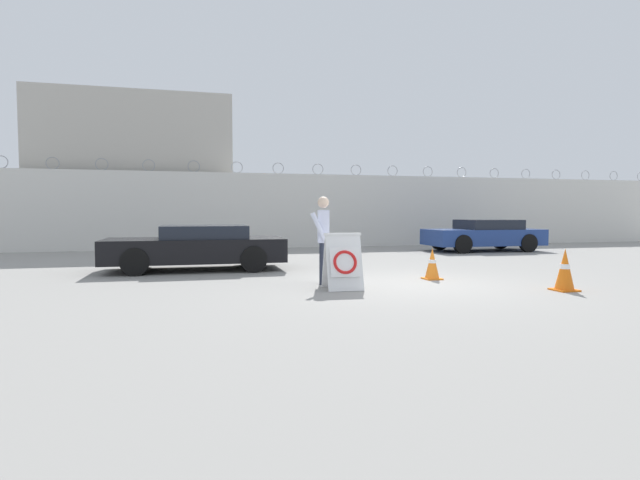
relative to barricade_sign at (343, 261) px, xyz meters
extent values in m
plane|color=gray|center=(1.59, 0.25, -0.53)|extent=(90.00, 90.00, 0.00)
cube|color=silver|center=(1.59, 11.40, 0.99)|extent=(36.00, 0.30, 3.04)
torus|color=gray|center=(-9.31, 11.40, 2.73)|extent=(0.47, 0.03, 0.47)
torus|color=gray|center=(-7.63, 11.40, 2.73)|extent=(0.47, 0.03, 0.47)
torus|color=gray|center=(-5.96, 11.40, 2.73)|extent=(0.47, 0.03, 0.47)
torus|color=gray|center=(-4.28, 11.40, 2.73)|extent=(0.47, 0.03, 0.47)
torus|color=gray|center=(-2.60, 11.40, 2.73)|extent=(0.47, 0.03, 0.47)
torus|color=gray|center=(-0.93, 11.40, 2.73)|extent=(0.47, 0.03, 0.47)
torus|color=gray|center=(0.75, 11.40, 2.73)|extent=(0.47, 0.03, 0.47)
torus|color=gray|center=(2.43, 11.40, 2.73)|extent=(0.47, 0.03, 0.47)
torus|color=gray|center=(4.10, 11.40, 2.73)|extent=(0.47, 0.03, 0.47)
torus|color=gray|center=(5.78, 11.40, 2.73)|extent=(0.47, 0.03, 0.47)
torus|color=gray|center=(7.45, 11.40, 2.73)|extent=(0.47, 0.03, 0.47)
torus|color=gray|center=(9.13, 11.40, 2.73)|extent=(0.47, 0.03, 0.47)
torus|color=gray|center=(10.81, 11.40, 2.73)|extent=(0.47, 0.03, 0.47)
torus|color=gray|center=(12.48, 11.40, 2.73)|extent=(0.47, 0.03, 0.47)
torus|color=gray|center=(14.16, 11.40, 2.73)|extent=(0.47, 0.03, 0.47)
torus|color=gray|center=(15.83, 11.40, 2.73)|extent=(0.47, 0.03, 0.47)
torus|color=gray|center=(17.51, 11.40, 2.73)|extent=(0.47, 0.03, 0.47)
cube|color=#B2ADA3|center=(-4.98, 14.84, 2.63)|extent=(7.89, 5.56, 6.30)
cube|color=white|center=(-0.01, -0.11, -0.02)|extent=(0.69, 0.40, 1.02)
cube|color=white|center=(0.01, 0.21, -0.02)|extent=(0.69, 0.40, 1.02)
cube|color=white|center=(0.00, 0.05, 0.51)|extent=(0.71, 0.10, 0.05)
cube|color=white|center=(-0.01, -0.15, 0.00)|extent=(0.57, 0.23, 0.54)
torus|color=red|center=(-0.01, -0.16, 0.00)|extent=(0.46, 0.22, 0.44)
cylinder|color=#232838|center=(-0.16, 0.85, -0.11)|extent=(0.15, 0.15, 0.84)
cylinder|color=#232838|center=(-0.20, 0.68, -0.11)|extent=(0.15, 0.15, 0.84)
cube|color=silver|center=(-0.18, 0.76, 0.64)|extent=(0.31, 0.47, 0.65)
sphere|color=beige|center=(-0.18, 0.76, 1.12)|extent=(0.23, 0.23, 0.23)
cylinder|color=silver|center=(-0.13, 1.03, 0.65)|extent=(0.09, 0.09, 0.62)
cylinder|color=silver|center=(-0.33, 0.52, 0.63)|extent=(0.35, 0.16, 0.60)
cube|color=orange|center=(3.90, -1.19, -0.51)|extent=(0.40, 0.40, 0.03)
cone|color=orange|center=(3.90, -1.19, -0.12)|extent=(0.34, 0.34, 0.75)
cylinder|color=white|center=(3.90, -1.19, -0.08)|extent=(0.17, 0.17, 0.11)
cube|color=orange|center=(2.28, 0.86, -0.51)|extent=(0.36, 0.36, 0.03)
cone|color=orange|center=(2.28, 0.86, -0.17)|extent=(0.31, 0.31, 0.65)
cylinder|color=white|center=(2.28, 0.86, -0.14)|extent=(0.15, 0.15, 0.09)
cylinder|color=black|center=(-4.00, 3.08, -0.21)|extent=(0.64, 0.20, 0.64)
cylinder|color=black|center=(-3.99, 4.86, -0.21)|extent=(0.64, 0.20, 0.64)
cylinder|color=black|center=(-1.30, 3.06, -0.21)|extent=(0.64, 0.20, 0.64)
cylinder|color=black|center=(-1.29, 4.84, -0.21)|extent=(0.64, 0.20, 0.64)
cube|color=black|center=(-2.64, 3.96, -0.02)|extent=(4.36, 1.92, 0.57)
cube|color=black|center=(-2.43, 3.96, 0.43)|extent=(2.10, 1.71, 0.32)
cylinder|color=black|center=(6.52, 6.79, -0.20)|extent=(0.67, 0.21, 0.66)
cylinder|color=black|center=(6.55, 8.53, -0.20)|extent=(0.67, 0.21, 0.66)
cylinder|color=black|center=(9.16, 6.75, -0.20)|extent=(0.67, 0.21, 0.66)
cylinder|color=black|center=(9.19, 8.49, -0.20)|extent=(0.67, 0.21, 0.66)
cube|color=navy|center=(7.86, 7.64, 0.00)|extent=(4.29, 1.92, 0.59)
cube|color=black|center=(8.07, 7.64, 0.47)|extent=(2.07, 1.70, 0.35)
camera|label=1|loc=(-2.76, -8.89, 0.91)|focal=28.00mm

